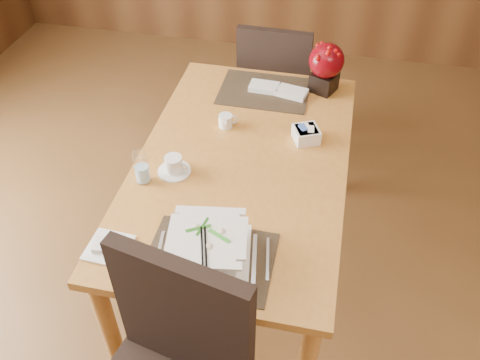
% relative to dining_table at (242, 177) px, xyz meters
% --- Properties ---
extents(dining_table, '(0.90, 1.50, 0.75)m').
position_rel_dining_table_xyz_m(dining_table, '(0.00, 0.00, 0.00)').
color(dining_table, '#C18035').
rests_on(dining_table, ground).
extents(placemat_near, '(0.45, 0.33, 0.01)m').
position_rel_dining_table_xyz_m(placemat_near, '(0.00, -0.55, 0.10)').
color(placemat_near, black).
rests_on(placemat_near, dining_table).
extents(placemat_far, '(0.45, 0.33, 0.01)m').
position_rel_dining_table_xyz_m(placemat_far, '(0.00, 0.55, 0.10)').
color(placemat_far, black).
rests_on(placemat_far, dining_table).
extents(soup_setting, '(0.34, 0.34, 0.12)m').
position_rel_dining_table_xyz_m(soup_setting, '(-0.01, -0.54, 0.16)').
color(soup_setting, white).
rests_on(soup_setting, dining_table).
extents(coffee_cup, '(0.14, 0.14, 0.08)m').
position_rel_dining_table_xyz_m(coffee_cup, '(-0.26, -0.13, 0.13)').
color(coffee_cup, white).
rests_on(coffee_cup, dining_table).
extents(water_glass, '(0.07, 0.07, 0.15)m').
position_rel_dining_table_xyz_m(water_glass, '(-0.37, -0.21, 0.17)').
color(water_glass, white).
rests_on(water_glass, dining_table).
extents(creamer_jug, '(0.11, 0.11, 0.06)m').
position_rel_dining_table_xyz_m(creamer_jug, '(-0.13, 0.22, 0.13)').
color(creamer_jug, white).
rests_on(creamer_jug, dining_table).
extents(sugar_caddy, '(0.14, 0.14, 0.06)m').
position_rel_dining_table_xyz_m(sugar_caddy, '(0.25, 0.20, 0.13)').
color(sugar_caddy, white).
rests_on(sugar_caddy, dining_table).
extents(berry_decor, '(0.17, 0.17, 0.26)m').
position_rel_dining_table_xyz_m(berry_decor, '(0.29, 0.63, 0.24)').
color(berry_decor, black).
rests_on(berry_decor, dining_table).
extents(napkins_far, '(0.31, 0.15, 0.03)m').
position_rel_dining_table_xyz_m(napkins_far, '(0.08, 0.55, 0.12)').
color(napkins_far, white).
rests_on(napkins_far, dining_table).
extents(bread_plate, '(0.16, 0.16, 0.01)m').
position_rel_dining_table_xyz_m(bread_plate, '(-0.37, -0.58, 0.10)').
color(bread_plate, white).
rests_on(bread_plate, dining_table).
extents(far_chair, '(0.44, 0.45, 0.93)m').
position_rel_dining_table_xyz_m(far_chair, '(-0.00, 0.98, -0.13)').
color(far_chair, black).
rests_on(far_chair, ground).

